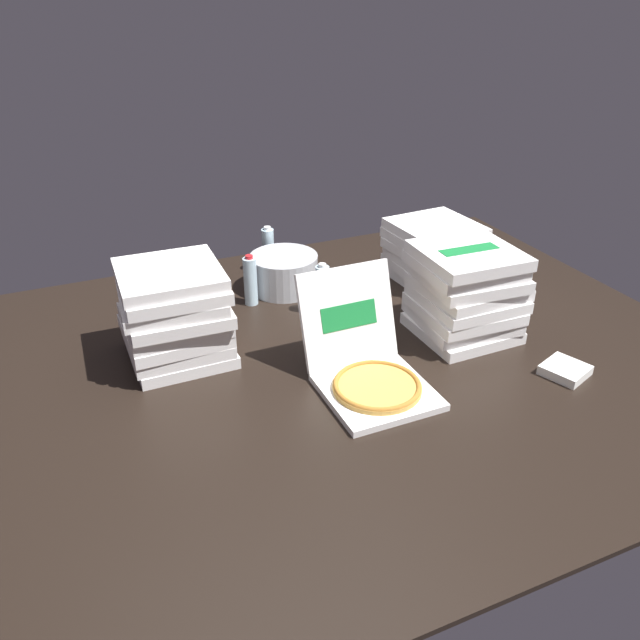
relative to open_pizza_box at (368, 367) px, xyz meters
name	(u,v)px	position (x,y,z in m)	size (l,w,h in m)	color
ground_plane	(324,364)	(-0.09, 0.21, -0.09)	(3.20, 2.40, 0.02)	black
open_pizza_box	(368,367)	(0.00, 0.00, 0.00)	(0.39, 0.52, 0.40)	white
pizza_stack_right_far	(465,292)	(0.56, 0.19, 0.12)	(0.43, 0.43, 0.40)	white
pizza_stack_left_far	(175,314)	(-0.61, 0.49, 0.12)	(0.43, 0.42, 0.39)	white
pizza_stack_left_mid	(434,252)	(0.75, 0.72, 0.07)	(0.43, 0.43, 0.29)	white
ice_bucket	(284,272)	(0.01, 0.91, 0.01)	(0.33, 0.33, 0.18)	#B7BABF
water_bottle_0	(322,290)	(0.08, 0.60, 0.04)	(0.06, 0.06, 0.25)	silver
water_bottle_1	(250,281)	(-0.19, 0.83, 0.04)	(0.06, 0.06, 0.25)	silver
water_bottle_2	(268,250)	(0.01, 1.15, 0.04)	(0.06, 0.06, 0.25)	silver
napkin_pile	(565,370)	(0.74, -0.25, -0.06)	(0.16, 0.16, 0.04)	white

